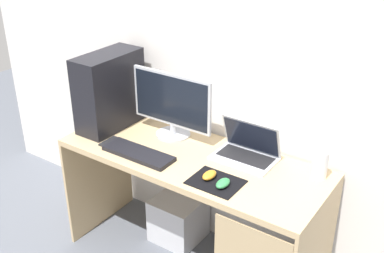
{
  "coord_description": "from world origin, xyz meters",
  "views": [
    {
      "loc": [
        1.27,
        -1.85,
        2.05
      ],
      "look_at": [
        0.0,
        0.0,
        0.94
      ],
      "focal_mm": 44.02,
      "sensor_mm": 36.0,
      "label": 1
    }
  ],
  "objects_px": {
    "speaker": "(320,165)",
    "subwoofer": "(179,218)",
    "pc_tower": "(110,91)",
    "laptop": "(247,151)",
    "monitor": "(172,105)",
    "mouse_right": "(223,183)",
    "mouse_left": "(209,175)",
    "keyboard": "(138,153)",
    "cell_phone": "(111,142)"
  },
  "relations": [
    {
      "from": "laptop",
      "to": "pc_tower",
      "type": "bearing_deg",
      "value": -172.43
    },
    {
      "from": "speaker",
      "to": "pc_tower",
      "type": "bearing_deg",
      "value": -173.32
    },
    {
      "from": "monitor",
      "to": "keyboard",
      "type": "xyz_separation_m",
      "value": [
        -0.01,
        -0.3,
        -0.19
      ]
    },
    {
      "from": "laptop",
      "to": "subwoofer",
      "type": "height_order",
      "value": "laptop"
    },
    {
      "from": "mouse_right",
      "to": "mouse_left",
      "type": "bearing_deg",
      "value": 165.26
    },
    {
      "from": "monitor",
      "to": "mouse_right",
      "type": "height_order",
      "value": "monitor"
    },
    {
      "from": "mouse_left",
      "to": "mouse_right",
      "type": "xyz_separation_m",
      "value": [
        0.09,
        -0.03,
        0.0
      ]
    },
    {
      "from": "keyboard",
      "to": "speaker",
      "type": "bearing_deg",
      "value": 21.01
    },
    {
      "from": "monitor",
      "to": "mouse_right",
      "type": "xyz_separation_m",
      "value": [
        0.53,
        -0.3,
        -0.18
      ]
    },
    {
      "from": "pc_tower",
      "to": "keyboard",
      "type": "relative_size",
      "value": 1.1
    },
    {
      "from": "keyboard",
      "to": "cell_phone",
      "type": "distance_m",
      "value": 0.23
    },
    {
      "from": "speaker",
      "to": "keyboard",
      "type": "xyz_separation_m",
      "value": [
        -0.9,
        -0.35,
        -0.06
      ]
    },
    {
      "from": "mouse_left",
      "to": "cell_phone",
      "type": "relative_size",
      "value": 0.74
    },
    {
      "from": "monitor",
      "to": "cell_phone",
      "type": "distance_m",
      "value": 0.42
    },
    {
      "from": "speaker",
      "to": "mouse_left",
      "type": "relative_size",
      "value": 1.57
    },
    {
      "from": "mouse_right",
      "to": "keyboard",
      "type": "bearing_deg",
      "value": 179.48
    },
    {
      "from": "laptop",
      "to": "mouse_right",
      "type": "height_order",
      "value": "laptop"
    },
    {
      "from": "speaker",
      "to": "cell_phone",
      "type": "bearing_deg",
      "value": -163.87
    },
    {
      "from": "speaker",
      "to": "subwoofer",
      "type": "xyz_separation_m",
      "value": [
        -0.86,
        -0.04,
        -0.68
      ]
    },
    {
      "from": "mouse_left",
      "to": "subwoofer",
      "type": "relative_size",
      "value": 0.32
    },
    {
      "from": "pc_tower",
      "to": "laptop",
      "type": "bearing_deg",
      "value": 7.57
    },
    {
      "from": "speaker",
      "to": "mouse_left",
      "type": "distance_m",
      "value": 0.56
    },
    {
      "from": "pc_tower",
      "to": "keyboard",
      "type": "height_order",
      "value": "pc_tower"
    },
    {
      "from": "mouse_right",
      "to": "subwoofer",
      "type": "xyz_separation_m",
      "value": [
        -0.51,
        0.31,
        -0.63
      ]
    },
    {
      "from": "monitor",
      "to": "subwoofer",
      "type": "relative_size",
      "value": 1.79
    },
    {
      "from": "cell_phone",
      "to": "subwoofer",
      "type": "bearing_deg",
      "value": 47.35
    },
    {
      "from": "mouse_right",
      "to": "monitor",
      "type": "bearing_deg",
      "value": 150.45
    },
    {
      "from": "speaker",
      "to": "keyboard",
      "type": "relative_size",
      "value": 0.36
    },
    {
      "from": "pc_tower",
      "to": "cell_phone",
      "type": "distance_m",
      "value": 0.32
    },
    {
      "from": "pc_tower",
      "to": "speaker",
      "type": "xyz_separation_m",
      "value": [
        1.28,
        0.15,
        -0.16
      ]
    },
    {
      "from": "monitor",
      "to": "keyboard",
      "type": "distance_m",
      "value": 0.35
    },
    {
      "from": "mouse_left",
      "to": "pc_tower",
      "type": "bearing_deg",
      "value": 168.0
    },
    {
      "from": "mouse_left",
      "to": "subwoofer",
      "type": "distance_m",
      "value": 0.81
    },
    {
      "from": "pc_tower",
      "to": "mouse_right",
      "type": "height_order",
      "value": "pc_tower"
    },
    {
      "from": "mouse_left",
      "to": "mouse_right",
      "type": "distance_m",
      "value": 0.1
    },
    {
      "from": "laptop",
      "to": "monitor",
      "type": "bearing_deg",
      "value": -178.18
    },
    {
      "from": "mouse_right",
      "to": "subwoofer",
      "type": "bearing_deg",
      "value": 148.19
    },
    {
      "from": "mouse_right",
      "to": "cell_phone",
      "type": "height_order",
      "value": "mouse_right"
    },
    {
      "from": "cell_phone",
      "to": "subwoofer",
      "type": "relative_size",
      "value": 0.43
    },
    {
      "from": "monitor",
      "to": "speaker",
      "type": "distance_m",
      "value": 0.9
    },
    {
      "from": "keyboard",
      "to": "cell_phone",
      "type": "height_order",
      "value": "keyboard"
    },
    {
      "from": "monitor",
      "to": "cell_phone",
      "type": "xyz_separation_m",
      "value": [
        -0.24,
        -0.28,
        -0.19
      ]
    },
    {
      "from": "laptop",
      "to": "cell_phone",
      "type": "relative_size",
      "value": 2.59
    },
    {
      "from": "laptop",
      "to": "keyboard",
      "type": "distance_m",
      "value": 0.59
    },
    {
      "from": "keyboard",
      "to": "laptop",
      "type": "bearing_deg",
      "value": 31.95
    },
    {
      "from": "speaker",
      "to": "keyboard",
      "type": "distance_m",
      "value": 0.97
    },
    {
      "from": "subwoofer",
      "to": "pc_tower",
      "type": "bearing_deg",
      "value": -164.86
    },
    {
      "from": "laptop",
      "to": "speaker",
      "type": "relative_size",
      "value": 2.24
    },
    {
      "from": "laptop",
      "to": "mouse_left",
      "type": "xyz_separation_m",
      "value": [
        -0.05,
        -0.29,
        -0.02
      ]
    },
    {
      "from": "mouse_left",
      "to": "mouse_right",
      "type": "relative_size",
      "value": 1.0
    }
  ]
}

